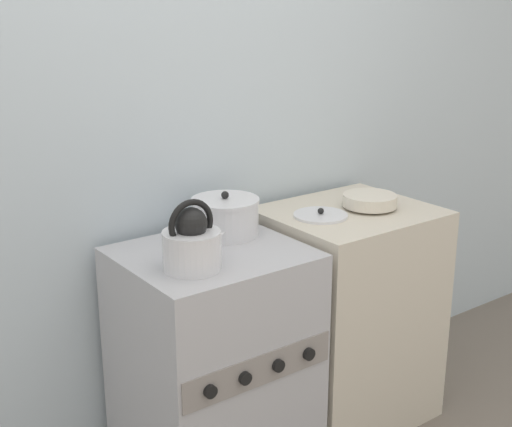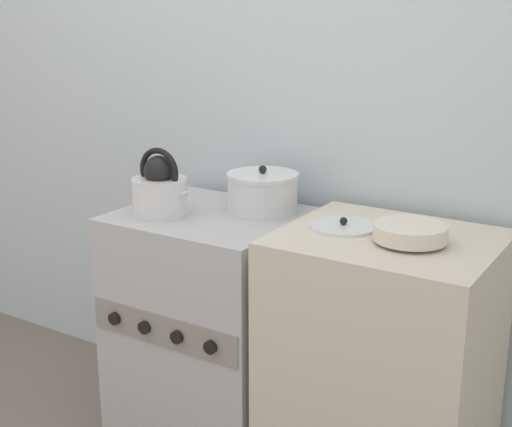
{
  "view_description": "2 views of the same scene",
  "coord_description": "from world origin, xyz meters",
  "px_view_note": "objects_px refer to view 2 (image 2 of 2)",
  "views": [
    {
      "loc": [
        -1.24,
        -1.65,
        1.72
      ],
      "look_at": [
        0.22,
        0.31,
        0.96
      ],
      "focal_mm": 50.0,
      "sensor_mm": 36.0,
      "label": 1
    },
    {
      "loc": [
        1.39,
        -1.64,
        1.55
      ],
      "look_at": [
        0.21,
        0.23,
        0.92
      ],
      "focal_mm": 50.0,
      "sensor_mm": 36.0,
      "label": 2
    }
  ],
  "objects_px": {
    "stove": "(212,329)",
    "enamel_bowl": "(410,233)",
    "cooking_pot": "(263,192)",
    "kettle": "(160,190)",
    "loose_pot_lid": "(343,226)"
  },
  "relations": [
    {
      "from": "cooking_pot",
      "to": "enamel_bowl",
      "type": "bearing_deg",
      "value": -14.07
    },
    {
      "from": "kettle",
      "to": "cooking_pot",
      "type": "xyz_separation_m",
      "value": [
        0.27,
        0.22,
        -0.02
      ]
    },
    {
      "from": "stove",
      "to": "cooking_pot",
      "type": "bearing_deg",
      "value": 41.28
    },
    {
      "from": "enamel_bowl",
      "to": "stove",
      "type": "bearing_deg",
      "value": 177.95
    },
    {
      "from": "cooking_pot",
      "to": "loose_pot_lid",
      "type": "bearing_deg",
      "value": -17.33
    },
    {
      "from": "stove",
      "to": "enamel_bowl",
      "type": "height_order",
      "value": "enamel_bowl"
    },
    {
      "from": "cooking_pot",
      "to": "enamel_bowl",
      "type": "distance_m",
      "value": 0.61
    },
    {
      "from": "enamel_bowl",
      "to": "loose_pot_lid",
      "type": "bearing_deg",
      "value": 171.34
    },
    {
      "from": "kettle",
      "to": "loose_pot_lid",
      "type": "height_order",
      "value": "kettle"
    },
    {
      "from": "cooking_pot",
      "to": "enamel_bowl",
      "type": "relative_size",
      "value": 1.17
    },
    {
      "from": "stove",
      "to": "cooking_pot",
      "type": "height_order",
      "value": "cooking_pot"
    },
    {
      "from": "enamel_bowl",
      "to": "cooking_pot",
      "type": "bearing_deg",
      "value": 165.93
    },
    {
      "from": "kettle",
      "to": "cooking_pot",
      "type": "relative_size",
      "value": 0.93
    },
    {
      "from": "kettle",
      "to": "stove",
      "type": "bearing_deg",
      "value": 35.66
    },
    {
      "from": "enamel_bowl",
      "to": "loose_pot_lid",
      "type": "distance_m",
      "value": 0.23
    }
  ]
}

